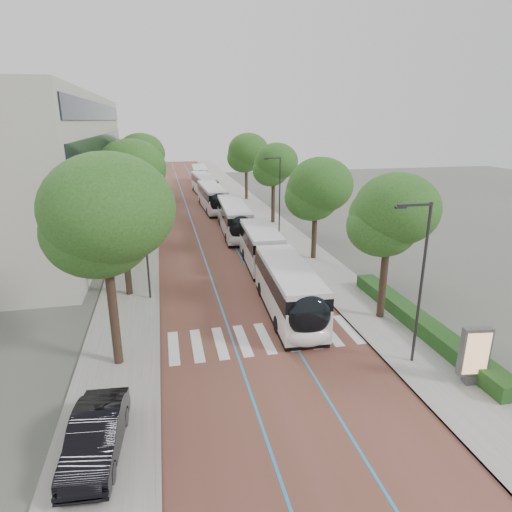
% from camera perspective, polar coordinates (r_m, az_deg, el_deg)
% --- Properties ---
extents(ground, '(160.00, 160.00, 0.00)m').
position_cam_1_polar(ground, '(23.32, 1.28, -12.11)').
color(ground, '#51544C').
rests_on(ground, ground).
extents(road, '(11.00, 140.00, 0.02)m').
position_cam_1_polar(road, '(60.96, -7.70, 6.56)').
color(road, brown).
rests_on(road, ground).
extents(sidewalk_left, '(4.00, 140.00, 0.12)m').
position_cam_1_polar(sidewalk_left, '(60.81, -14.79, 6.15)').
color(sidewalk_left, gray).
rests_on(sidewalk_left, ground).
extents(sidewalk_right, '(4.00, 140.00, 0.12)m').
position_cam_1_polar(sidewalk_right, '(62.00, -0.74, 6.95)').
color(sidewalk_right, gray).
rests_on(sidewalk_right, ground).
extents(kerb_left, '(0.20, 140.00, 0.14)m').
position_cam_1_polar(kerb_left, '(60.76, -13.00, 6.28)').
color(kerb_left, gray).
rests_on(kerb_left, ground).
extents(kerb_right, '(0.20, 140.00, 0.14)m').
position_cam_1_polar(kerb_right, '(61.65, -2.48, 6.87)').
color(kerb_right, gray).
rests_on(kerb_right, ground).
extents(zebra_crossing, '(10.55, 3.60, 0.01)m').
position_cam_1_polar(zebra_crossing, '(24.20, 1.18, -10.86)').
color(zebra_crossing, silver).
rests_on(zebra_crossing, ground).
extents(lane_line_left, '(0.12, 126.00, 0.01)m').
position_cam_1_polar(lane_line_left, '(60.85, -9.21, 6.48)').
color(lane_line_left, '#2582BC').
rests_on(lane_line_left, road).
extents(lane_line_right, '(0.12, 126.00, 0.01)m').
position_cam_1_polar(lane_line_right, '(61.11, -6.20, 6.65)').
color(lane_line_right, '#2582BC').
rests_on(lane_line_right, road).
extents(office_building, '(18.11, 40.00, 14.00)m').
position_cam_1_polar(office_building, '(50.05, -29.87, 10.12)').
color(office_building, '#9E9D93').
rests_on(office_building, ground).
extents(hedge, '(1.20, 14.00, 0.80)m').
position_cam_1_polar(hedge, '(26.52, 20.97, -8.24)').
color(hedge, '#1C3D15').
rests_on(hedge, sidewalk_right).
extents(streetlight_near, '(1.82, 0.20, 8.00)m').
position_cam_1_polar(streetlight_near, '(21.33, 20.95, -2.03)').
color(streetlight_near, '#2A2A2C').
rests_on(streetlight_near, sidewalk_right).
extents(streetlight_far, '(1.82, 0.20, 8.00)m').
position_cam_1_polar(streetlight_far, '(43.73, 2.96, 8.74)').
color(streetlight_far, '#2A2A2C').
rests_on(streetlight_far, sidewalk_right).
extents(lamp_post_left, '(0.14, 0.14, 8.00)m').
position_cam_1_polar(lamp_post_left, '(28.67, -14.49, 2.01)').
color(lamp_post_left, '#2A2A2C').
rests_on(lamp_post_left, sidewalk_left).
extents(trees_left, '(6.19, 61.01, 9.76)m').
position_cam_1_polar(trees_left, '(46.64, -15.92, 10.94)').
color(trees_left, black).
rests_on(trees_left, ground).
extents(trees_right, '(5.97, 47.39, 9.26)m').
position_cam_1_polar(trees_right, '(46.84, 3.25, 11.22)').
color(trees_right, black).
rests_on(trees_right, ground).
extents(lead_bus, '(3.44, 18.50, 3.20)m').
position_cam_1_polar(lead_bus, '(29.91, 2.57, -1.79)').
color(lead_bus, black).
rests_on(lead_bus, ground).
extents(bus_queued_0, '(3.13, 12.51, 3.20)m').
position_cam_1_polar(bus_queued_0, '(45.28, -2.91, 4.93)').
color(bus_queued_0, white).
rests_on(bus_queued_0, ground).
extents(bus_queued_1, '(2.88, 12.47, 3.20)m').
position_cam_1_polar(bus_queued_1, '(57.99, -5.81, 7.68)').
color(bus_queued_1, white).
rests_on(bus_queued_1, ground).
extents(bus_queued_2, '(3.20, 12.52, 3.20)m').
position_cam_1_polar(bus_queued_2, '(69.92, -6.87, 9.34)').
color(bus_queued_2, white).
rests_on(bus_queued_2, ground).
extents(bus_queued_3, '(3.11, 12.50, 3.20)m').
position_cam_1_polar(bus_queued_3, '(82.86, -7.51, 10.61)').
color(bus_queued_3, white).
rests_on(bus_queued_3, ground).
extents(ad_panel, '(1.36, 0.59, 2.75)m').
position_cam_1_polar(ad_panel, '(21.95, 27.10, -11.62)').
color(ad_panel, '#59595B').
rests_on(ad_panel, sidewalk_right).
extents(parked_car, '(2.04, 4.92, 1.58)m').
position_cam_1_polar(parked_car, '(17.38, -20.55, -21.52)').
color(parked_car, black).
rests_on(parked_car, sidewalk_left).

